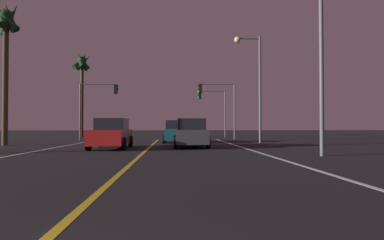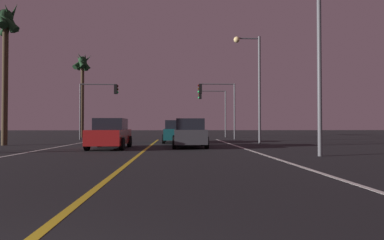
% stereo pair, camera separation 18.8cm
% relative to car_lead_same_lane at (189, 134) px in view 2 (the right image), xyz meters
% --- Properties ---
extents(lane_edge_right, '(0.16, 34.63, 0.01)m').
position_rel_car_lead_same_lane_xyz_m(lane_edge_right, '(3.05, -6.47, -0.82)').
color(lane_edge_right, silver).
rests_on(lane_edge_right, ground).
extents(lane_center_divider, '(0.16, 34.63, 0.01)m').
position_rel_car_lead_same_lane_xyz_m(lane_center_divider, '(-2.45, -6.47, -0.82)').
color(lane_center_divider, gold).
rests_on(lane_center_divider, ground).
extents(car_lead_same_lane, '(2.02, 4.30, 1.70)m').
position_rel_car_lead_same_lane_xyz_m(car_lead_same_lane, '(0.00, 0.00, 0.00)').
color(car_lead_same_lane, black).
rests_on(car_lead_same_lane, ground).
extents(car_ahead_far, '(2.02, 4.30, 1.70)m').
position_rel_car_lead_same_lane_xyz_m(car_ahead_far, '(-0.78, 5.38, 0.00)').
color(car_ahead_far, black).
rests_on(car_ahead_far, ground).
extents(car_oncoming, '(2.02, 4.30, 1.70)m').
position_rel_car_lead_same_lane_xyz_m(car_oncoming, '(-4.51, -0.82, 0.00)').
color(car_oncoming, black).
rests_on(car_oncoming, ground).
extents(traffic_light_near_right, '(3.62, 0.36, 5.35)m').
position_rel_car_lead_same_lane_xyz_m(traffic_light_near_right, '(3.12, 11.34, 3.19)').
color(traffic_light_near_right, '#4C4C51').
rests_on(traffic_light_near_right, ground).
extents(traffic_light_near_left, '(3.61, 0.36, 5.25)m').
position_rel_car_lead_same_lane_xyz_m(traffic_light_near_left, '(-8.01, 11.34, 3.12)').
color(traffic_light_near_left, '#4C4C51').
rests_on(traffic_light_near_left, ground).
extents(traffic_light_far_right, '(3.20, 0.36, 5.29)m').
position_rel_car_lead_same_lane_xyz_m(traffic_light_far_right, '(3.33, 16.84, 3.12)').
color(traffic_light_far_right, '#4C4C51').
rests_on(traffic_light_far_right, ground).
extents(street_lamp_right_near, '(2.53, 0.44, 7.92)m').
position_rel_car_lead_same_lane_xyz_m(street_lamp_right_near, '(4.63, -5.93, 4.24)').
color(street_lamp_right_near, '#4C4C51').
rests_on(street_lamp_right_near, ground).
extents(street_lamp_right_far, '(1.96, 0.44, 7.75)m').
position_rel_car_lead_same_lane_xyz_m(street_lamp_right_far, '(4.78, 3.63, 4.10)').
color(street_lamp_right_far, '#4C4C51').
rests_on(street_lamp_right_far, ground).
extents(palm_tree_left_mid, '(2.11, 2.07, 9.51)m').
position_rel_car_lead_same_lane_xyz_m(palm_tree_left_mid, '(-12.06, 2.56, 6.68)').
color(palm_tree_left_mid, '#473826').
rests_on(palm_tree_left_mid, ground).
extents(palm_tree_left_far, '(2.18, 2.22, 9.49)m').
position_rel_car_lead_same_lane_xyz_m(palm_tree_left_far, '(-11.20, 17.13, 6.76)').
color(palm_tree_left_far, '#473826').
rests_on(palm_tree_left_far, ground).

